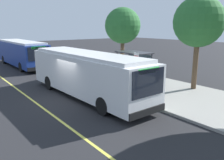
# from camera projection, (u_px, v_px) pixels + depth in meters

# --- Properties ---
(ground_plane) EXTENTS (120.00, 120.00, 0.00)m
(ground_plane) POSITION_uv_depth(u_px,v_px,m) (72.00, 98.00, 15.34)
(ground_plane) COLOR #232326
(sidewalk_curb) EXTENTS (44.00, 6.40, 0.15)m
(sidewalk_curb) POSITION_uv_depth(u_px,v_px,m) (139.00, 84.00, 18.84)
(sidewalk_curb) COLOR gray
(sidewalk_curb) RESTS_ON ground_plane
(lane_stripe_center) EXTENTS (36.00, 0.14, 0.01)m
(lane_stripe_center) POSITION_uv_depth(u_px,v_px,m) (39.00, 105.00, 14.05)
(lane_stripe_center) COLOR #E0D64C
(lane_stripe_center) RESTS_ON ground_plane
(transit_bus_main) EXTENTS (11.12, 2.94, 2.95)m
(transit_bus_main) POSITION_uv_depth(u_px,v_px,m) (86.00, 73.00, 15.37)
(transit_bus_main) COLOR white
(transit_bus_main) RESTS_ON ground_plane
(transit_bus_second) EXTENTS (11.37, 2.73, 2.95)m
(transit_bus_second) POSITION_uv_depth(u_px,v_px,m) (21.00, 52.00, 27.15)
(transit_bus_second) COLOR navy
(transit_bus_second) RESTS_ON ground_plane
(bus_shelter) EXTENTS (2.90, 1.60, 2.48)m
(bus_shelter) POSITION_uv_depth(u_px,v_px,m) (134.00, 60.00, 18.79)
(bus_shelter) COLOR #333338
(bus_shelter) RESTS_ON sidewalk_curb
(waiting_bench) EXTENTS (1.60, 0.48, 0.95)m
(waiting_bench) POSITION_uv_depth(u_px,v_px,m) (134.00, 77.00, 18.80)
(waiting_bench) COLOR brown
(waiting_bench) RESTS_ON sidewalk_curb
(route_sign_post) EXTENTS (0.44, 0.08, 2.80)m
(route_sign_post) POSITION_uv_depth(u_px,v_px,m) (136.00, 67.00, 15.52)
(route_sign_post) COLOR #333338
(route_sign_post) RESTS_ON sidewalk_curb
(street_tree_near_shelter) EXTENTS (3.32, 3.32, 6.16)m
(street_tree_near_shelter) POSITION_uv_depth(u_px,v_px,m) (123.00, 26.00, 21.77)
(street_tree_near_shelter) COLOR brown
(street_tree_near_shelter) RESTS_ON sidewalk_curb
(street_tree_upstreet) EXTENTS (3.50, 3.50, 6.50)m
(street_tree_upstreet) POSITION_uv_depth(u_px,v_px,m) (199.00, 22.00, 16.13)
(street_tree_upstreet) COLOR brown
(street_tree_upstreet) RESTS_ON sidewalk_curb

